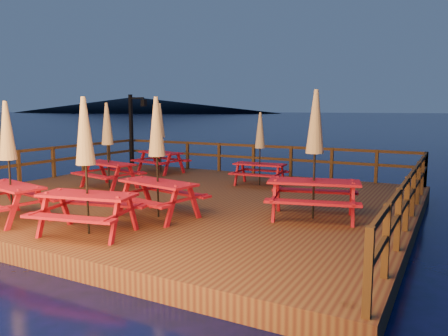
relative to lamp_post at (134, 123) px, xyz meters
The scene contains 13 objects.
ground 7.39m from the lamp_post, 40.16° to the right, with size 500.00×500.00×0.00m, color black.
deck 7.33m from the lamp_post, 40.16° to the right, with size 12.00×10.00×0.40m, color #4C2518.
deck_piles 7.48m from the lamp_post, 40.16° to the right, with size 11.44×9.44×1.40m.
railing 6.15m from the lamp_post, 27.22° to the right, with size 11.80×9.75×1.10m.
lamp_post is the anchor object (origin of this frame).
headland_left 241.46m from the lamp_post, 129.82° to the left, with size 180.00×84.00×9.00m, color black.
picnic_table_0 2.42m from the lamp_post, 26.37° to the right, with size 2.13×1.89×2.61m.
picnic_table_1 10.22m from the lamp_post, 55.38° to the right, with size 2.14×1.89×2.66m.
picnic_table_2 10.65m from the lamp_post, 28.94° to the right, with size 2.33×2.08×2.84m.
picnic_table_3 5.20m from the lamp_post, 59.05° to the right, with size 2.07×1.82×2.60m.
picnic_table_4 6.85m from the lamp_post, 15.61° to the right, with size 1.70×1.43×2.31m.
picnic_table_5 9.12m from the lamp_post, 67.30° to the right, with size 2.05×1.79×2.59m.
picnic_table_6 9.11m from the lamp_post, 47.13° to the right, with size 2.13×1.86×2.69m.
Camera 1 is at (6.66, -9.90, 2.85)m, focal length 35.00 mm.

